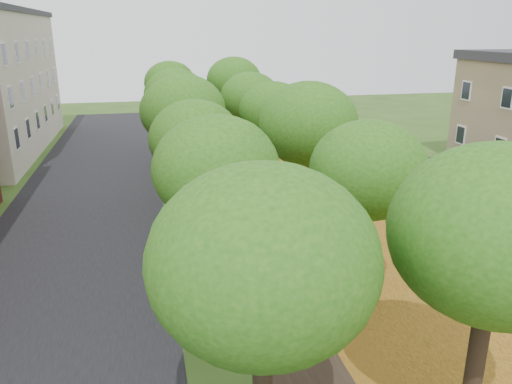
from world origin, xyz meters
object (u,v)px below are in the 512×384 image
bench (304,299)px  car_white (402,169)px  car_grey (438,189)px  car_red (464,202)px

bench → car_white: bearing=-42.7°
car_grey → car_white: (0.12, 4.16, -0.04)m
car_red → car_white: bearing=12.4°
car_grey → car_white: car_grey is taller
car_white → car_red: bearing=-169.3°
bench → car_red: bearing=-61.1°
bench → car_grey: (10.46, 9.15, 0.24)m
car_red → car_white: 6.50m
bench → car_red: size_ratio=0.44×
bench → car_grey: car_grey is taller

